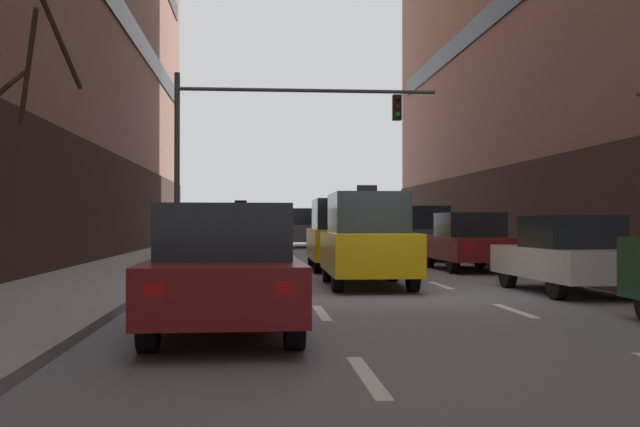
% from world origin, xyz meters
% --- Properties ---
extents(ground_plane, '(120.00, 120.00, 0.00)m').
position_xyz_m(ground_plane, '(0.00, 0.00, 0.00)').
color(ground_plane, slate).
extents(sidewalk_left, '(3.36, 80.00, 0.14)m').
position_xyz_m(sidewalk_left, '(-6.45, 0.00, 0.07)').
color(sidewalk_left, gray).
rests_on(sidewalk_left, ground).
extents(lane_stripe_l1_s2, '(0.16, 2.00, 0.01)m').
position_xyz_m(lane_stripe_l1_s2, '(-1.59, -8.00, 0.00)').
color(lane_stripe_l1_s2, silver).
rests_on(lane_stripe_l1_s2, ground).
extents(lane_stripe_l1_s3, '(0.16, 2.00, 0.01)m').
position_xyz_m(lane_stripe_l1_s3, '(-1.59, -3.00, 0.00)').
color(lane_stripe_l1_s3, silver).
rests_on(lane_stripe_l1_s3, ground).
extents(lane_stripe_l1_s4, '(0.16, 2.00, 0.01)m').
position_xyz_m(lane_stripe_l1_s4, '(-1.59, 2.00, 0.00)').
color(lane_stripe_l1_s4, silver).
rests_on(lane_stripe_l1_s4, ground).
extents(lane_stripe_l1_s5, '(0.16, 2.00, 0.01)m').
position_xyz_m(lane_stripe_l1_s5, '(-1.59, 7.00, 0.00)').
color(lane_stripe_l1_s5, silver).
rests_on(lane_stripe_l1_s5, ground).
extents(lane_stripe_l1_s6, '(0.16, 2.00, 0.01)m').
position_xyz_m(lane_stripe_l1_s6, '(-1.59, 12.00, 0.00)').
color(lane_stripe_l1_s6, silver).
rests_on(lane_stripe_l1_s6, ground).
extents(lane_stripe_l1_s7, '(0.16, 2.00, 0.01)m').
position_xyz_m(lane_stripe_l1_s7, '(-1.59, 17.00, 0.00)').
color(lane_stripe_l1_s7, silver).
rests_on(lane_stripe_l1_s7, ground).
extents(lane_stripe_l1_s8, '(0.16, 2.00, 0.01)m').
position_xyz_m(lane_stripe_l1_s8, '(-1.59, 22.00, 0.00)').
color(lane_stripe_l1_s8, silver).
rests_on(lane_stripe_l1_s8, ground).
extents(lane_stripe_l1_s9, '(0.16, 2.00, 0.01)m').
position_xyz_m(lane_stripe_l1_s9, '(-1.59, 27.00, 0.00)').
color(lane_stripe_l1_s9, silver).
rests_on(lane_stripe_l1_s9, ground).
extents(lane_stripe_l1_s10, '(0.16, 2.00, 0.01)m').
position_xyz_m(lane_stripe_l1_s10, '(-1.59, 32.00, 0.00)').
color(lane_stripe_l1_s10, silver).
rests_on(lane_stripe_l1_s10, ground).
extents(lane_stripe_l2_s3, '(0.16, 2.00, 0.01)m').
position_xyz_m(lane_stripe_l2_s3, '(1.59, -3.00, 0.00)').
color(lane_stripe_l2_s3, silver).
rests_on(lane_stripe_l2_s3, ground).
extents(lane_stripe_l2_s4, '(0.16, 2.00, 0.01)m').
position_xyz_m(lane_stripe_l2_s4, '(1.59, 2.00, 0.00)').
color(lane_stripe_l2_s4, silver).
rests_on(lane_stripe_l2_s4, ground).
extents(lane_stripe_l2_s5, '(0.16, 2.00, 0.01)m').
position_xyz_m(lane_stripe_l2_s5, '(1.59, 7.00, 0.00)').
color(lane_stripe_l2_s5, silver).
rests_on(lane_stripe_l2_s5, ground).
extents(lane_stripe_l2_s6, '(0.16, 2.00, 0.01)m').
position_xyz_m(lane_stripe_l2_s6, '(1.59, 12.00, 0.00)').
color(lane_stripe_l2_s6, silver).
rests_on(lane_stripe_l2_s6, ground).
extents(lane_stripe_l2_s7, '(0.16, 2.00, 0.01)m').
position_xyz_m(lane_stripe_l2_s7, '(1.59, 17.00, 0.00)').
color(lane_stripe_l2_s7, silver).
rests_on(lane_stripe_l2_s7, ground).
extents(lane_stripe_l2_s8, '(0.16, 2.00, 0.01)m').
position_xyz_m(lane_stripe_l2_s8, '(1.59, 22.00, 0.00)').
color(lane_stripe_l2_s8, silver).
rests_on(lane_stripe_l2_s8, ground).
extents(lane_stripe_l2_s9, '(0.16, 2.00, 0.01)m').
position_xyz_m(lane_stripe_l2_s9, '(1.59, 27.00, 0.00)').
color(lane_stripe_l2_s9, silver).
rests_on(lane_stripe_l2_s9, ground).
extents(lane_stripe_l2_s10, '(0.16, 2.00, 0.01)m').
position_xyz_m(lane_stripe_l2_s10, '(1.59, 32.00, 0.00)').
color(lane_stripe_l2_s10, silver).
rests_on(lane_stripe_l2_s10, ground).
extents(taxi_driving_0, '(1.92, 4.27, 2.21)m').
position_xyz_m(taxi_driving_0, '(-3.17, 11.68, 1.02)').
color(taxi_driving_0, black).
rests_on(taxi_driving_0, ground).
extents(taxi_driving_1, '(1.90, 4.47, 2.34)m').
position_xyz_m(taxi_driving_1, '(-3.31, 24.88, 1.07)').
color(taxi_driving_1, black).
rests_on(taxi_driving_1, ground).
extents(car_driving_2, '(1.97, 4.52, 1.68)m').
position_xyz_m(car_driving_2, '(-3.04, -5.16, 0.83)').
color(car_driving_2, black).
rests_on(car_driving_2, ground).
extents(car_driving_3, '(2.13, 4.65, 2.21)m').
position_xyz_m(car_driving_3, '(0.12, 28.23, 1.10)').
color(car_driving_3, black).
rests_on(car_driving_3, ground).
extents(taxi_driving_4, '(1.90, 4.44, 2.32)m').
position_xyz_m(taxi_driving_4, '(-0.06, 7.73, 1.07)').
color(taxi_driving_4, black).
rests_on(taxi_driving_4, ground).
extents(taxi_driving_5, '(1.90, 4.38, 2.28)m').
position_xyz_m(taxi_driving_5, '(-0.14, 1.84, 1.05)').
color(taxi_driving_5, black).
rests_on(taxi_driving_5, ground).
extents(car_parked_1, '(1.88, 4.27, 1.58)m').
position_xyz_m(car_parked_1, '(3.72, -0.08, 0.78)').
color(car_parked_1, black).
rests_on(car_parked_1, ground).
extents(car_parked_2, '(1.99, 4.63, 1.73)m').
position_xyz_m(car_parked_2, '(3.72, 7.23, 0.85)').
color(car_parked_2, black).
rests_on(car_parked_2, ground).
extents(car_parked_3, '(1.77, 4.23, 2.05)m').
position_xyz_m(car_parked_3, '(3.72, 13.35, 1.02)').
color(car_parked_3, black).
rests_on(car_parked_3, ground).
extents(traffic_signal_0, '(8.53, 0.35, 6.13)m').
position_xyz_m(traffic_signal_0, '(-2.55, 9.56, 4.36)').
color(traffic_signal_0, '#4C4C51').
rests_on(traffic_signal_0, sidewalk_left).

